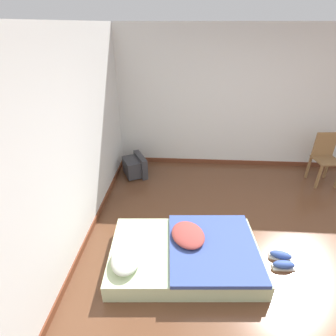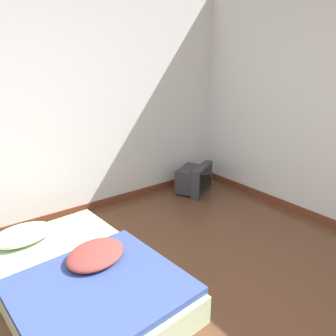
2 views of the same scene
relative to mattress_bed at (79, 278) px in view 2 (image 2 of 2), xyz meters
name	(u,v)px [view 2 (image 2 of 2)]	position (x,y,z in m)	size (l,w,h in m)	color
wall_back	(17,107)	(0.03, 1.35, 1.15)	(7.55, 0.08, 2.60)	silver
mattress_bed	(79,278)	(0.00, 0.00, 0.00)	(1.21, 1.84, 0.36)	beige
crt_tv	(195,179)	(2.05, 0.96, 0.05)	(0.59, 0.54, 0.39)	#333338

